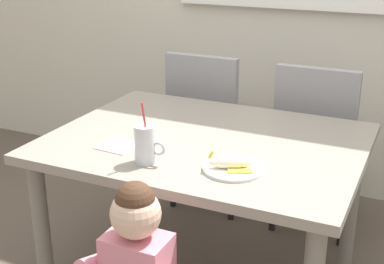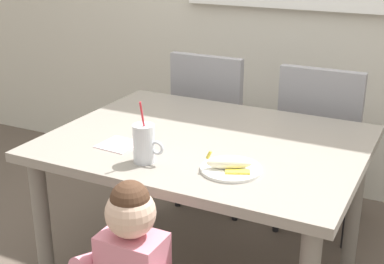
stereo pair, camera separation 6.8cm
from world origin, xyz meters
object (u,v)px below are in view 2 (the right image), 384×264
dining_chair_left (214,122)px  milk_cup (144,146)px  snack_plate (231,169)px  peeled_banana (230,164)px  paper_napkin (119,145)px  dining_chair_right (322,141)px  dining_table (207,159)px

dining_chair_left → milk_cup: bearing=100.3°
dining_chair_left → snack_plate: 1.16m
snack_plate → dining_chair_left: bearing=117.5°
peeled_banana → paper_napkin: 0.52m
milk_cup → dining_chair_right: bearing=67.6°
dining_table → dining_chair_right: (0.33, 0.73, -0.11)m
dining_table → dining_chair_left: size_ratio=1.37×
snack_plate → peeled_banana: size_ratio=1.31×
snack_plate → paper_napkin: (-0.51, 0.02, -0.00)m
dining_table → dining_chair_right: dining_chair_right is taller
dining_chair_left → paper_napkin: (0.01, -0.98, 0.22)m
milk_cup → peeled_banana: bearing=11.0°
dining_chair_right → paper_napkin: (-0.63, -0.97, 0.22)m
dining_table → peeled_banana: peeled_banana is taller
dining_chair_right → milk_cup: (-0.44, -1.07, 0.28)m
dining_chair_left → peeled_banana: 1.17m
dining_table → dining_chair_left: bearing=112.1°
dining_table → paper_napkin: (-0.29, -0.23, 0.10)m
snack_plate → paper_napkin: bearing=177.4°
dining_chair_left → peeled_banana: dining_chair_left is taller
dining_chair_right → snack_plate: (-0.11, -0.99, 0.22)m
dining_chair_left → peeled_banana: size_ratio=5.46×
snack_plate → paper_napkin: size_ratio=1.53×
dining_chair_right → snack_plate: dining_chair_right is taller
dining_chair_left → snack_plate: bearing=117.5°
milk_cup → dining_chair_left: bearing=100.3°
dining_chair_right → snack_plate: 1.02m
dining_chair_right → milk_cup: 1.19m
paper_napkin → peeled_banana: bearing=-3.8°
milk_cup → peeled_banana: (0.33, 0.06, -0.04)m
milk_cup → peeled_banana: 0.34m
snack_plate → peeled_banana: 0.03m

